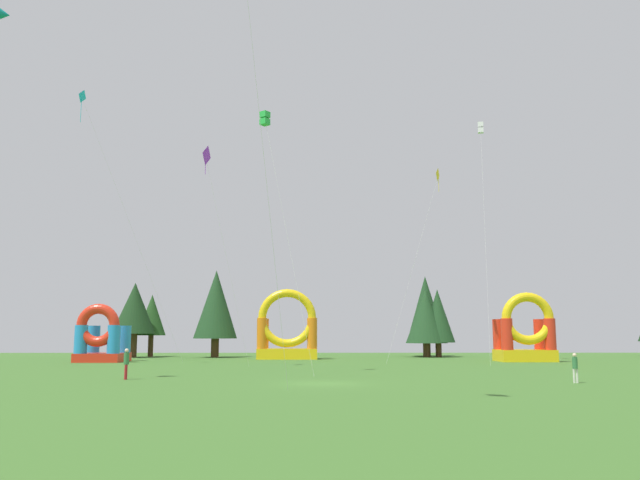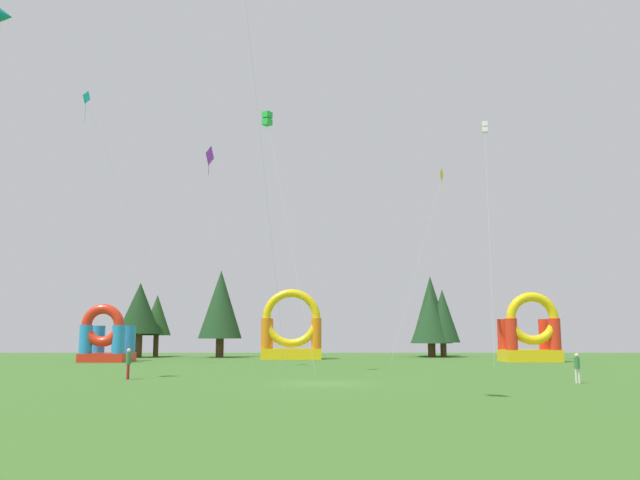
{
  "view_description": "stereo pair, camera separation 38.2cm",
  "coord_description": "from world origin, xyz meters",
  "px_view_note": "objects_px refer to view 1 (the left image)",
  "views": [
    {
      "loc": [
        -0.57,
        -35.59,
        2.61
      ],
      "look_at": [
        0.0,
        12.31,
        9.59
      ],
      "focal_mm": 36.51,
      "sensor_mm": 36.0,
      "label": 1
    },
    {
      "loc": [
        -0.19,
        -35.59,
        2.61
      ],
      "look_at": [
        0.0,
        12.31,
        9.59
      ],
      "focal_mm": 36.51,
      "sensor_mm": 36.0,
      "label": 2
    }
  ],
  "objects_px": {
    "inflatable_red_slide": "(101,341)",
    "person_far_side": "(575,365)",
    "kite_cyan_diamond": "(83,102)",
    "kite_teal_delta": "(0,14)",
    "inflatable_yellow_castle": "(525,337)",
    "kite_white_box": "(481,129)",
    "kite_yellow_diamond": "(439,177)",
    "kite_purple_diamond": "(205,157)",
    "kite_green_box": "(265,120)",
    "person_left_edge": "(126,361)",
    "inflatable_blue_arch": "(287,334)"
  },
  "relations": [
    {
      "from": "person_left_edge",
      "to": "kite_cyan_diamond",
      "type": "bearing_deg",
      "value": -150.59
    },
    {
      "from": "kite_teal_delta",
      "to": "kite_green_box",
      "type": "xyz_separation_m",
      "value": [
        14.67,
        9.11,
        -3.16
      ]
    },
    {
      "from": "kite_purple_diamond",
      "to": "person_far_side",
      "type": "relative_size",
      "value": 11.13
    },
    {
      "from": "kite_white_box",
      "to": "inflatable_blue_arch",
      "type": "distance_m",
      "value": 29.66
    },
    {
      "from": "kite_cyan_diamond",
      "to": "person_left_edge",
      "type": "relative_size",
      "value": 13.3
    },
    {
      "from": "kite_teal_delta",
      "to": "inflatable_red_slide",
      "type": "bearing_deg",
      "value": 94.63
    },
    {
      "from": "kite_teal_delta",
      "to": "kite_white_box",
      "type": "bearing_deg",
      "value": 39.29
    },
    {
      "from": "inflatable_yellow_castle",
      "to": "inflatable_blue_arch",
      "type": "bearing_deg",
      "value": 164.1
    },
    {
      "from": "inflatable_red_slide",
      "to": "person_left_edge",
      "type": "bearing_deg",
      "value": -69.14
    },
    {
      "from": "person_left_edge",
      "to": "inflatable_blue_arch",
      "type": "height_order",
      "value": "inflatable_blue_arch"
    },
    {
      "from": "kite_yellow_diamond",
      "to": "kite_white_box",
      "type": "xyz_separation_m",
      "value": [
        5.13,
        3.33,
        5.94
      ]
    },
    {
      "from": "person_left_edge",
      "to": "inflatable_yellow_castle",
      "type": "xyz_separation_m",
      "value": [
        31.82,
        25.08,
        1.33
      ]
    },
    {
      "from": "kite_purple_diamond",
      "to": "inflatable_red_slide",
      "type": "bearing_deg",
      "value": 135.4
    },
    {
      "from": "kite_teal_delta",
      "to": "kite_white_box",
      "type": "height_order",
      "value": "kite_white_box"
    },
    {
      "from": "inflatable_red_slide",
      "to": "inflatable_yellow_castle",
      "type": "relative_size",
      "value": 0.83
    },
    {
      "from": "kite_yellow_diamond",
      "to": "kite_white_box",
      "type": "height_order",
      "value": "kite_white_box"
    },
    {
      "from": "kite_cyan_diamond",
      "to": "kite_white_box",
      "type": "distance_m",
      "value": 38.72
    },
    {
      "from": "kite_cyan_diamond",
      "to": "kite_purple_diamond",
      "type": "distance_m",
      "value": 13.23
    },
    {
      "from": "kite_white_box",
      "to": "kite_teal_delta",
      "type": "bearing_deg",
      "value": -140.71
    },
    {
      "from": "inflatable_red_slide",
      "to": "person_far_side",
      "type": "bearing_deg",
      "value": -38.73
    },
    {
      "from": "kite_teal_delta",
      "to": "kite_cyan_diamond",
      "type": "relative_size",
      "value": 0.9
    },
    {
      "from": "inflatable_red_slide",
      "to": "kite_white_box",
      "type": "bearing_deg",
      "value": 1.06
    },
    {
      "from": "person_left_edge",
      "to": "kite_green_box",
      "type": "bearing_deg",
      "value": 125.98
    },
    {
      "from": "kite_green_box",
      "to": "person_left_edge",
      "type": "xyz_separation_m",
      "value": [
        -7.56,
        -5.55,
        -16.68
      ]
    },
    {
      "from": "kite_white_box",
      "to": "inflatable_yellow_castle",
      "type": "relative_size",
      "value": 3.63
    },
    {
      "from": "kite_yellow_diamond",
      "to": "kite_green_box",
      "type": "distance_m",
      "value": 22.69
    },
    {
      "from": "kite_yellow_diamond",
      "to": "person_left_edge",
      "type": "distance_m",
      "value": 36.0
    },
    {
      "from": "kite_yellow_diamond",
      "to": "kite_purple_diamond",
      "type": "xyz_separation_m",
      "value": [
        -21.11,
        -8.63,
        -0.51
      ]
    },
    {
      "from": "inflatable_red_slide",
      "to": "inflatable_yellow_castle",
      "type": "height_order",
      "value": "inflatable_yellow_castle"
    },
    {
      "from": "inflatable_red_slide",
      "to": "inflatable_blue_arch",
      "type": "relative_size",
      "value": 0.74
    },
    {
      "from": "kite_cyan_diamond",
      "to": "kite_green_box",
      "type": "bearing_deg",
      "value": -32.86
    },
    {
      "from": "person_left_edge",
      "to": "person_far_side",
      "type": "distance_m",
      "value": 25.45
    },
    {
      "from": "kite_teal_delta",
      "to": "person_left_edge",
      "type": "relative_size",
      "value": 12.02
    },
    {
      "from": "kite_cyan_diamond",
      "to": "kite_green_box",
      "type": "relative_size",
      "value": 1.31
    },
    {
      "from": "kite_white_box",
      "to": "inflatable_yellow_castle",
      "type": "distance_m",
      "value": 21.5
    },
    {
      "from": "kite_cyan_diamond",
      "to": "inflatable_blue_arch",
      "type": "distance_m",
      "value": 30.99
    },
    {
      "from": "kite_cyan_diamond",
      "to": "inflatable_red_slide",
      "type": "xyz_separation_m",
      "value": [
        0.03,
        8.15,
        -21.04
      ]
    },
    {
      "from": "kite_cyan_diamond",
      "to": "kite_purple_diamond",
      "type": "height_order",
      "value": "kite_cyan_diamond"
    },
    {
      "from": "kite_cyan_diamond",
      "to": "inflatable_red_slide",
      "type": "height_order",
      "value": "kite_cyan_diamond"
    },
    {
      "from": "kite_teal_delta",
      "to": "inflatable_red_slide",
      "type": "height_order",
      "value": "kite_teal_delta"
    },
    {
      "from": "kite_white_box",
      "to": "inflatable_blue_arch",
      "type": "relative_size",
      "value": 3.26
    },
    {
      "from": "kite_cyan_diamond",
      "to": "inflatable_red_slide",
      "type": "bearing_deg",
      "value": 89.78
    },
    {
      "from": "kite_teal_delta",
      "to": "inflatable_red_slide",
      "type": "distance_m",
      "value": 34.08
    },
    {
      "from": "kite_white_box",
      "to": "kite_purple_diamond",
      "type": "relative_size",
      "value": 1.36
    },
    {
      "from": "inflatable_red_slide",
      "to": "inflatable_blue_arch",
      "type": "distance_m",
      "value": 19.05
    },
    {
      "from": "kite_cyan_diamond",
      "to": "inflatable_red_slide",
      "type": "relative_size",
      "value": 4.33
    },
    {
      "from": "kite_white_box",
      "to": "inflatable_red_slide",
      "type": "relative_size",
      "value": 4.39
    },
    {
      "from": "kite_teal_delta",
      "to": "kite_yellow_diamond",
      "type": "bearing_deg",
      "value": 40.27
    },
    {
      "from": "kite_teal_delta",
      "to": "kite_green_box",
      "type": "bearing_deg",
      "value": 31.85
    },
    {
      "from": "kite_purple_diamond",
      "to": "inflatable_red_slide",
      "type": "height_order",
      "value": "kite_purple_diamond"
    }
  ]
}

